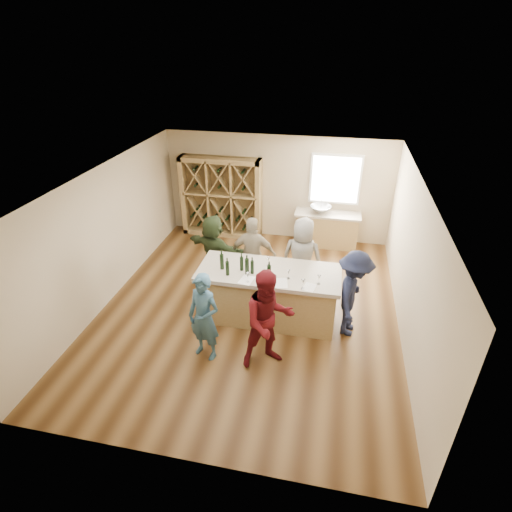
% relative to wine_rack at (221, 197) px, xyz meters
% --- Properties ---
extents(floor, '(6.00, 7.00, 0.10)m').
position_rel_wine_rack_xyz_m(floor, '(1.50, -3.27, -1.15)').
color(floor, brown).
rests_on(floor, ground).
extents(ceiling, '(6.00, 7.00, 0.10)m').
position_rel_wine_rack_xyz_m(ceiling, '(1.50, -3.27, 1.75)').
color(ceiling, white).
rests_on(ceiling, ground).
extents(wall_back, '(6.00, 0.10, 2.80)m').
position_rel_wine_rack_xyz_m(wall_back, '(1.50, 0.28, 0.30)').
color(wall_back, tan).
rests_on(wall_back, ground).
extents(wall_front, '(6.00, 0.10, 2.80)m').
position_rel_wine_rack_xyz_m(wall_front, '(1.50, -6.82, 0.30)').
color(wall_front, tan).
rests_on(wall_front, ground).
extents(wall_left, '(0.10, 7.00, 2.80)m').
position_rel_wine_rack_xyz_m(wall_left, '(-1.55, -3.27, 0.30)').
color(wall_left, tan).
rests_on(wall_left, ground).
extents(wall_right, '(0.10, 7.00, 2.80)m').
position_rel_wine_rack_xyz_m(wall_right, '(4.55, -3.27, 0.30)').
color(wall_right, tan).
rests_on(wall_right, ground).
extents(window_frame, '(1.30, 0.06, 1.30)m').
position_rel_wine_rack_xyz_m(window_frame, '(3.00, 0.20, 0.65)').
color(window_frame, white).
rests_on(window_frame, wall_back).
extents(window_pane, '(1.18, 0.01, 1.18)m').
position_rel_wine_rack_xyz_m(window_pane, '(3.00, 0.17, 0.65)').
color(window_pane, white).
rests_on(window_pane, wall_back).
extents(wine_rack, '(2.20, 0.45, 2.20)m').
position_rel_wine_rack_xyz_m(wine_rack, '(0.00, 0.00, 0.00)').
color(wine_rack, '#997C49').
rests_on(wine_rack, floor).
extents(back_counter_base, '(1.60, 0.58, 0.86)m').
position_rel_wine_rack_xyz_m(back_counter_base, '(2.90, -0.07, -0.67)').
color(back_counter_base, '#997C49').
rests_on(back_counter_base, floor).
extents(back_counter_top, '(1.70, 0.62, 0.06)m').
position_rel_wine_rack_xyz_m(back_counter_top, '(2.90, -0.07, -0.21)').
color(back_counter_top, '#A89B89').
rests_on(back_counter_top, back_counter_base).
extents(sink, '(0.54, 0.54, 0.19)m').
position_rel_wine_rack_xyz_m(sink, '(2.70, -0.07, -0.09)').
color(sink, silver).
rests_on(sink, back_counter_top).
extents(faucet, '(0.02, 0.02, 0.30)m').
position_rel_wine_rack_xyz_m(faucet, '(2.70, 0.11, -0.03)').
color(faucet, silver).
rests_on(faucet, back_counter_top).
extents(tasting_counter_base, '(2.60, 1.00, 1.00)m').
position_rel_wine_rack_xyz_m(tasting_counter_base, '(1.93, -3.46, -0.60)').
color(tasting_counter_base, '#997C49').
rests_on(tasting_counter_base, floor).
extents(tasting_counter_top, '(2.72, 1.12, 0.08)m').
position_rel_wine_rack_xyz_m(tasting_counter_top, '(1.93, -3.46, -0.06)').
color(tasting_counter_top, '#A89B89').
rests_on(tasting_counter_top, tasting_counter_base).
extents(wine_bottle_a, '(0.08, 0.08, 0.31)m').
position_rel_wine_rack_xyz_m(wine_bottle_a, '(1.04, -3.56, 0.13)').
color(wine_bottle_a, black).
rests_on(wine_bottle_a, tasting_counter_top).
extents(wine_bottle_b, '(0.07, 0.07, 0.28)m').
position_rel_wine_rack_xyz_m(wine_bottle_b, '(1.20, -3.76, 0.12)').
color(wine_bottle_b, black).
rests_on(wine_bottle_b, tasting_counter_top).
extents(wine_bottle_c, '(0.09, 0.09, 0.28)m').
position_rel_wine_rack_xyz_m(wine_bottle_c, '(1.42, -3.54, 0.12)').
color(wine_bottle_c, black).
rests_on(wine_bottle_c, tasting_counter_top).
extents(wine_bottle_d, '(0.09, 0.09, 0.32)m').
position_rel_wine_rack_xyz_m(wine_bottle_d, '(1.55, -3.65, 0.14)').
color(wine_bottle_d, black).
rests_on(wine_bottle_d, tasting_counter_top).
extents(wine_bottle_e, '(0.08, 0.08, 0.26)m').
position_rel_wine_rack_xyz_m(wine_bottle_e, '(1.64, -3.61, 0.11)').
color(wine_bottle_e, black).
rests_on(wine_bottle_e, tasting_counter_top).
extents(wine_glass_a, '(0.08, 0.08, 0.20)m').
position_rel_wine_rack_xyz_m(wine_glass_a, '(1.62, -3.92, 0.08)').
color(wine_glass_a, white).
rests_on(wine_glass_a, tasting_counter_top).
extents(wine_glass_b, '(0.08, 0.08, 0.18)m').
position_rel_wine_rack_xyz_m(wine_glass_b, '(2.09, -3.87, 0.07)').
color(wine_glass_b, white).
rests_on(wine_glass_b, tasting_counter_top).
extents(wine_glass_c, '(0.08, 0.08, 0.19)m').
position_rel_wine_rack_xyz_m(wine_glass_c, '(2.62, -3.92, 0.08)').
color(wine_glass_c, white).
rests_on(wine_glass_c, tasting_counter_top).
extents(wine_glass_d, '(0.09, 0.09, 0.19)m').
position_rel_wine_rack_xyz_m(wine_glass_d, '(2.33, -3.65, 0.07)').
color(wine_glass_d, white).
rests_on(wine_glass_d, tasting_counter_top).
extents(wine_glass_e, '(0.07, 0.07, 0.17)m').
position_rel_wine_rack_xyz_m(wine_glass_e, '(2.89, -3.72, 0.06)').
color(wine_glass_e, white).
rests_on(wine_glass_e, tasting_counter_top).
extents(tasting_menu_a, '(0.28, 0.35, 0.00)m').
position_rel_wine_rack_xyz_m(tasting_menu_a, '(1.59, -3.86, -0.02)').
color(tasting_menu_a, white).
rests_on(tasting_menu_a, tasting_counter_top).
extents(tasting_menu_b, '(0.30, 0.37, 0.00)m').
position_rel_wine_rack_xyz_m(tasting_menu_b, '(2.21, -3.83, -0.02)').
color(tasting_menu_b, white).
rests_on(tasting_menu_b, tasting_counter_top).
extents(tasting_menu_c, '(0.26, 0.32, 0.00)m').
position_rel_wine_rack_xyz_m(tasting_menu_c, '(2.74, -3.86, -0.02)').
color(tasting_menu_c, white).
rests_on(tasting_menu_c, tasting_counter_top).
extents(person_near_left, '(0.71, 0.60, 1.65)m').
position_rel_wine_rack_xyz_m(person_near_left, '(1.05, -4.76, -0.27)').
color(person_near_left, '#335972').
rests_on(person_near_left, floor).
extents(person_near_right, '(1.01, 0.85, 1.83)m').
position_rel_wine_rack_xyz_m(person_near_right, '(2.15, -4.72, -0.18)').
color(person_near_right, '#590F14').
rests_on(person_near_right, floor).
extents(person_server, '(0.67, 1.17, 1.72)m').
position_rel_wine_rack_xyz_m(person_server, '(3.52, -3.60, -0.24)').
color(person_server, '#191E38').
rests_on(person_server, floor).
extents(person_far_mid, '(1.05, 0.58, 1.73)m').
position_rel_wine_rack_xyz_m(person_far_mid, '(1.43, -2.56, -0.23)').
color(person_far_mid, gray).
rests_on(person_far_mid, floor).
extents(person_far_right, '(0.94, 0.68, 1.79)m').
position_rel_wine_rack_xyz_m(person_far_right, '(2.47, -2.51, -0.21)').
color(person_far_right, slate).
rests_on(person_far_right, floor).
extents(person_far_left, '(1.63, 1.05, 1.65)m').
position_rel_wine_rack_xyz_m(person_far_left, '(0.52, -2.45, -0.27)').
color(person_far_left, '#263319').
rests_on(person_far_left, floor).
extents(wine_bottle_f, '(0.07, 0.07, 0.30)m').
position_rel_wine_rack_xyz_m(wine_bottle_f, '(1.98, -3.76, 0.13)').
color(wine_bottle_f, black).
rests_on(wine_bottle_f, tasting_counter_top).
extents(wine_glass_f, '(0.07, 0.07, 0.18)m').
position_rel_wine_rack_xyz_m(wine_glass_f, '(1.88, -3.26, 0.07)').
color(wine_glass_f, white).
rests_on(wine_glass_f, tasting_counter_top).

